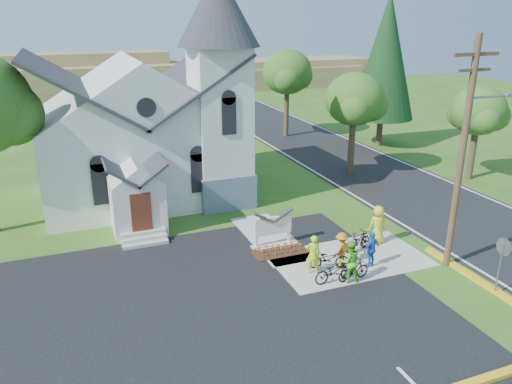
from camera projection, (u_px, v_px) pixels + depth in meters
name	position (u px, v px, depth m)	size (l,w,h in m)	color
ground	(326.00, 271.00, 21.99)	(120.00, 120.00, 0.00)	#305618
parking_lot	(181.00, 330.00, 17.84)	(20.00, 16.00, 0.02)	black
road	(346.00, 160.00, 38.57)	(8.00, 90.00, 0.02)	black
sidewalk	(350.00, 259.00, 22.94)	(7.00, 4.00, 0.05)	#ACA89B
church	(145.00, 112.00, 29.30)	(12.35, 12.00, 13.00)	silver
church_sign	(273.00, 226.00, 24.04)	(2.20, 0.40, 1.70)	#ACA89B
flower_bed	(280.00, 252.00, 23.59)	(2.60, 1.10, 0.07)	#351F0E
utility_pole	(464.00, 149.00, 20.69)	(3.45, 0.28, 10.00)	#473123
stop_sign	(502.00, 254.00, 19.57)	(0.11, 0.76, 2.48)	gray
tree_road_near	(354.00, 100.00, 33.67)	(4.00, 4.00, 7.05)	#3C2F21
tree_road_mid	(287.00, 72.00, 44.17)	(4.40, 4.40, 7.80)	#3C2F21
tree_road_far	(478.00, 111.00, 32.75)	(3.60, 3.60, 6.30)	#3C2F21
conifer	(386.00, 57.00, 40.42)	(5.20, 5.20, 12.40)	#3C2F21
distant_hills	(157.00, 76.00, 71.81)	(61.00, 10.00, 5.60)	olive
cyclist_0	(313.00, 254.00, 21.44)	(0.64, 0.42, 1.77)	#BCEB1B
bike_0	(335.00, 271.00, 20.83)	(0.65, 1.87, 0.98)	black
cyclist_1	(350.00, 261.00, 20.75)	(0.89, 0.69, 1.83)	#56CC26
bike_1	(354.00, 270.00, 20.98)	(0.43, 1.54, 0.92)	black
cyclist_2	(371.00, 249.00, 22.03)	(0.98, 0.41, 1.67)	blue
bike_2	(329.00, 258.00, 21.94)	(0.64, 1.84, 0.97)	black
cyclist_3	(341.00, 249.00, 22.15)	(1.01, 0.58, 1.56)	orange
bike_3	(358.00, 241.00, 23.57)	(0.46, 1.61, 0.97)	black
cyclist_4	(378.00, 225.00, 24.24)	(0.94, 0.61, 1.92)	yellow
bike_4	(358.00, 241.00, 23.62)	(0.61, 1.75, 0.92)	black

